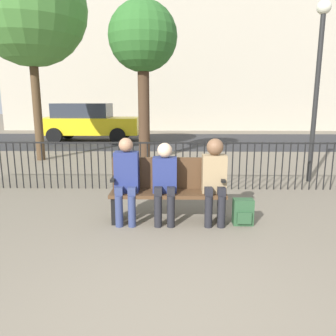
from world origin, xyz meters
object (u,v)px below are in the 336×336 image
(tree_0, at_px, (29,8))
(lamp_post, at_px, (319,66))
(seated_person_2, at_px, (214,176))
(tree_1, at_px, (143,40))
(backpack, at_px, (243,212))
(parked_car_0, at_px, (89,122))
(seated_person_0, at_px, (126,176))
(seated_person_1, at_px, (165,179))
(park_bench, at_px, (168,187))

(tree_0, relative_size, lamp_post, 1.57)
(seated_person_2, relative_size, tree_1, 0.28)
(backpack, xyz_separation_m, parked_car_0, (-4.69, 9.72, 0.66))
(seated_person_0, xyz_separation_m, seated_person_1, (0.55, -0.00, -0.03))
(park_bench, relative_size, parked_car_0, 0.40)
(park_bench, xyz_separation_m, seated_person_2, (0.66, -0.13, 0.21))
(lamp_post, bearing_deg, backpack, -127.20)
(backpack, relative_size, tree_0, 0.06)
(park_bench, distance_m, backpack, 1.13)
(seated_person_1, bearing_deg, tree_0, 127.31)
(park_bench, height_order, seated_person_2, seated_person_2)
(seated_person_0, relative_size, tree_1, 0.28)
(backpack, relative_size, tree_1, 0.09)
(seated_person_0, bearing_deg, tree_0, 123.20)
(park_bench, xyz_separation_m, tree_0, (-3.89, 4.92, 3.73))
(seated_person_0, height_order, lamp_post, lamp_post)
(seated_person_2, bearing_deg, park_bench, 169.13)
(tree_0, bearing_deg, seated_person_2, -47.94)
(seated_person_2, distance_m, tree_1, 5.79)
(tree_1, distance_m, parked_car_0, 6.06)
(parked_car_0, bearing_deg, backpack, -64.24)
(park_bench, distance_m, seated_person_2, 0.70)
(tree_1, bearing_deg, seated_person_0, -87.81)
(seated_person_0, distance_m, seated_person_2, 1.25)
(seated_person_2, height_order, tree_0, tree_0)
(tree_0, xyz_separation_m, lamp_post, (6.95, -2.50, -1.77))
(seated_person_0, bearing_deg, lamp_post, 34.90)
(seated_person_1, xyz_separation_m, tree_1, (-0.74, 4.93, 2.72))
(park_bench, bearing_deg, parked_car_0, 110.80)
(seated_person_1, relative_size, lamp_post, 0.31)
(seated_person_0, bearing_deg, tree_1, 92.19)
(seated_person_2, height_order, lamp_post, lamp_post)
(seated_person_2, height_order, parked_car_0, parked_car_0)
(tree_0, distance_m, tree_1, 3.23)
(seated_person_1, xyz_separation_m, backpack, (1.12, -0.06, -0.47))
(seated_person_0, xyz_separation_m, tree_1, (-0.19, 4.93, 2.68))
(park_bench, bearing_deg, tree_1, 99.23)
(seated_person_1, relative_size, backpack, 3.10)
(park_bench, height_order, backpack, park_bench)
(park_bench, distance_m, tree_1, 5.65)
(seated_person_2, bearing_deg, lamp_post, 46.72)
(backpack, distance_m, lamp_post, 3.98)
(seated_person_2, relative_size, parked_car_0, 0.29)
(park_bench, xyz_separation_m, lamp_post, (3.05, 2.42, 1.95))
(seated_person_1, bearing_deg, lamp_post, 39.41)
(seated_person_2, bearing_deg, tree_0, 132.06)
(backpack, relative_size, parked_car_0, 0.09)
(park_bench, bearing_deg, seated_person_0, -167.94)
(seated_person_0, relative_size, seated_person_1, 1.06)
(lamp_post, bearing_deg, park_bench, -141.65)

